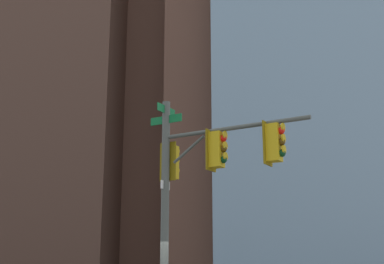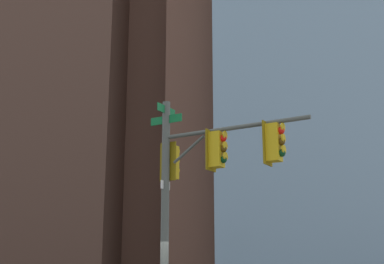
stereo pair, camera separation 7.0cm
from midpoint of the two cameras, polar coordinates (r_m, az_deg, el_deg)
name	(u,v)px [view 2 (the right image)]	position (r m, az deg, el deg)	size (l,w,h in m)	color
signal_pole_assembly	(198,173)	(14.58, 0.78, -4.58)	(4.54, 2.50, 6.64)	#4C514C
building_brick_nearside	(276,77)	(61.94, 9.30, 6.08)	(23.44, 18.89, 46.68)	brown
building_brick_midblock	(137,96)	(67.97, -6.12, 4.03)	(18.93, 19.37, 46.53)	brown
building_brick_farside	(36,67)	(62.84, -16.86, 6.92)	(21.88, 15.78, 48.10)	#4C3328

